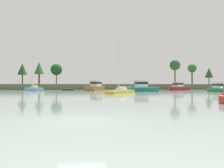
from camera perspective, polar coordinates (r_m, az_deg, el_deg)
The scene contains 17 objects.
ground_plane at distance 11.76m, azimuth -7.43°, elevation -8.76°, with size 400.00×400.00×0.00m, color gray.
far_shore_bank at distance 119.35m, azimuth -6.24°, elevation -0.58°, with size 164.68×58.18×2.12m, color #4C563D.
cruiser_maroon at distance 84.58m, azimuth 15.33°, elevation -0.97°, with size 10.05×7.06×5.44m.
cruiser_green at distance 67.22m, azimuth 24.15°, elevation -1.24°, with size 2.54×7.97×4.62m.
dinghy_black at distance 80.98m, azimuth -10.61°, elevation -1.37°, with size 3.79×3.37×0.67m.
cruiser_teal at distance 64.90m, azimuth 6.35°, elevation -1.15°, with size 10.12×3.81×6.21m.
sailboat_skyblue at distance 73.60m, azimuth -18.33°, elevation -1.38°, with size 6.72×7.98×13.20m.
cruiser_wood at distance 74.94m, azimuth -3.81°, elevation -1.00°, with size 7.08×10.42×6.16m.
sailboat_yellow at distance 49.14m, azimuth 2.00°, elevation -2.02°, with size 7.17×7.96×11.36m.
mooring_buoy_red at distance 46.69m, azimuth 25.17°, elevation -2.26°, with size 0.52×0.52×0.57m.
mooring_buoy_yellow at distance 52.28m, azimuth -16.14°, elevation -2.07°, with size 0.41×0.41×0.46m.
shore_tree_left at distance 122.66m, azimuth -20.75°, elevation 3.37°, with size 4.52×4.52×10.19m.
shore_tree_inland_b at distance 121.87m, azimuth 18.69°, elevation 3.56°, with size 4.21×4.21×9.97m.
shore_tree_inland_c at distance 107.88m, azimuth -13.23°, elevation 3.39°, with size 5.10×5.10×9.05m.
shore_tree_center_right at distance 109.23m, azimuth -17.12°, elevation 3.63°, with size 4.26×4.26×9.73m.
shore_tree_right at distance 121.37m, azimuth 22.29°, elevation 2.53°, with size 3.82×3.82×7.85m.
shore_tree_inland_a at distance 100.31m, azimuth 14.90°, elevation 4.36°, with size 4.25×4.25×9.91m.
Camera 1 is at (0.27, -11.63, 1.74)m, focal length 38.03 mm.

